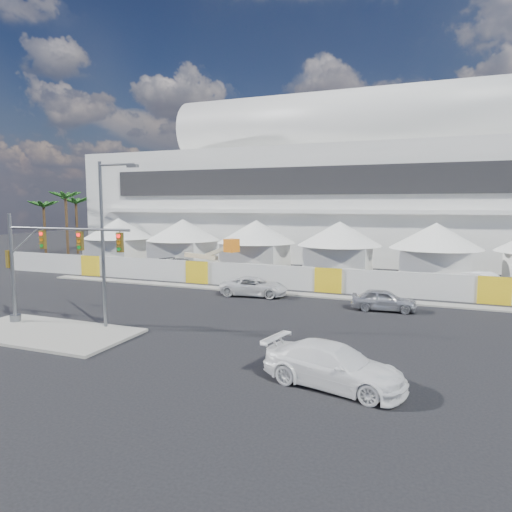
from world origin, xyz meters
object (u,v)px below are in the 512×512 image
at_px(pickup_curb, 254,287).
at_px(traffic_mast, 38,263).
at_px(lot_car_a, 485,283).
at_px(boom_lift, 199,268).
at_px(pickup_near, 334,366).
at_px(streetlight_median, 106,233).
at_px(lot_car_c, 182,267).
at_px(sedan_silver, 384,300).

height_order(pickup_curb, traffic_mast, traffic_mast).
bearing_deg(traffic_mast, pickup_curb, 57.48).
xyz_separation_m(lot_car_a, traffic_mast, (-25.19, -20.89, 2.95)).
distance_m(lot_car_a, traffic_mast, 32.86).
relative_size(pickup_curb, boom_lift, 0.63).
distance_m(pickup_near, boom_lift, 27.09).
bearing_deg(pickup_curb, streetlight_median, 154.11).
xyz_separation_m(pickup_near, lot_car_c, (-20.36, 22.98, -0.06)).
bearing_deg(pickup_curb, sedan_silver, -104.79).
relative_size(traffic_mast, boom_lift, 1.05).
bearing_deg(sedan_silver, lot_car_a, -40.95).
xyz_separation_m(lot_car_a, boom_lift, (-24.78, -2.47, 0.28)).
xyz_separation_m(sedan_silver, streetlight_median, (-14.16, -10.49, 4.78)).
relative_size(pickup_curb, streetlight_median, 0.56).
relative_size(lot_car_a, streetlight_median, 0.54).
bearing_deg(streetlight_median, sedan_silver, 36.54).
bearing_deg(lot_car_a, lot_car_c, 129.39).
relative_size(pickup_near, boom_lift, 0.68).
distance_m(lot_car_a, boom_lift, 24.91).
bearing_deg(traffic_mast, sedan_silver, 32.31).
distance_m(pickup_curb, streetlight_median, 13.54).
distance_m(lot_car_c, streetlight_median, 21.18).
relative_size(traffic_mast, streetlight_median, 0.94).
distance_m(pickup_near, lot_car_c, 30.70).
distance_m(pickup_curb, lot_car_c, 13.28).
distance_m(sedan_silver, streetlight_median, 18.26).
bearing_deg(pickup_curb, pickup_near, -154.94).
bearing_deg(lot_car_c, sedan_silver, -92.83).
distance_m(sedan_silver, lot_car_a, 11.68).
distance_m(sedan_silver, traffic_mast, 21.77).
height_order(lot_car_a, lot_car_c, lot_car_a).
height_order(pickup_near, lot_car_c, pickup_near).
distance_m(lot_car_c, boom_lift, 3.74).
height_order(lot_car_c, streetlight_median, streetlight_median).
distance_m(sedan_silver, boom_lift, 19.10).
bearing_deg(pickup_near, traffic_mast, 94.66).
bearing_deg(streetlight_median, lot_car_a, 43.21).
xyz_separation_m(sedan_silver, lot_car_a, (6.98, 9.37, 0.10)).
xyz_separation_m(lot_car_c, traffic_mast, (2.64, -20.55, 3.00)).
bearing_deg(boom_lift, pickup_near, -29.74).
relative_size(lot_car_a, lot_car_c, 0.94).
xyz_separation_m(pickup_curb, boom_lift, (-7.86, 5.44, 0.37)).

